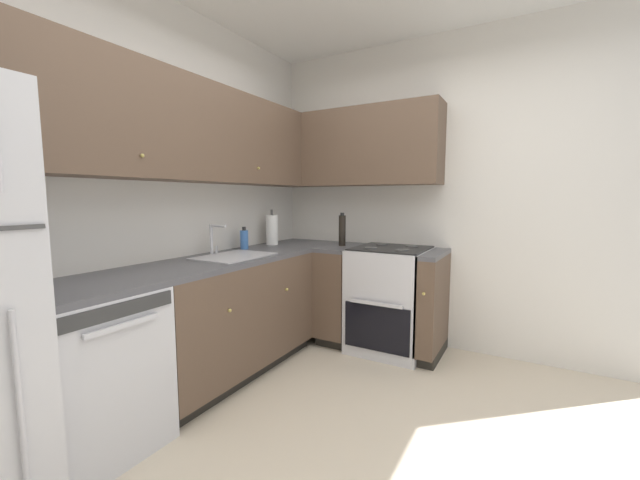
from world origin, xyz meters
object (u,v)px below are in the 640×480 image
oven_range (390,298)px  paper_towel_roll (272,230)px  soap_bottle (244,239)px  dishwasher (89,372)px  oil_bottle (342,230)px

oven_range → paper_towel_roll: paper_towel_roll is taller
soap_bottle → paper_towel_roll: 0.37m
dishwasher → paper_towel_roll: bearing=5.1°
dishwasher → oven_range: (2.06, -0.90, 0.03)m
oven_range → soap_bottle: 1.36m
paper_towel_roll → oil_bottle: paper_towel_roll is taller
dishwasher → paper_towel_roll: paper_towel_roll is taller
soap_bottle → paper_towel_roll: size_ratio=0.56×
paper_towel_roll → oven_range: bearing=-75.6°
oil_bottle → dishwasher: bearing=167.8°
soap_bottle → paper_towel_roll: bearing=-3.1°
soap_bottle → oil_bottle: bearing=-45.1°
paper_towel_roll → dishwasher: bearing=-174.9°
oven_range → oil_bottle: 0.74m
soap_bottle → paper_towel_roll: (0.36, -0.02, 0.06)m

